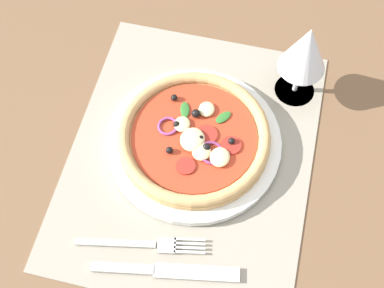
% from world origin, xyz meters
% --- Properties ---
extents(ground_plane, '(1.90, 1.40, 0.02)m').
position_xyz_m(ground_plane, '(0.00, 0.00, -0.01)').
color(ground_plane, brown).
extents(placemat, '(0.45, 0.36, 0.00)m').
position_xyz_m(placemat, '(0.00, 0.00, 0.00)').
color(placemat, gray).
rests_on(placemat, ground_plane).
extents(plate, '(0.26, 0.26, 0.01)m').
position_xyz_m(plate, '(-0.02, 0.00, 0.01)').
color(plate, silver).
rests_on(plate, placemat).
extents(pizza, '(0.23, 0.23, 0.03)m').
position_xyz_m(pizza, '(-0.02, 0.00, 0.03)').
color(pizza, tan).
rests_on(pizza, plate).
extents(fork, '(0.05, 0.18, 0.00)m').
position_xyz_m(fork, '(0.15, -0.03, 0.01)').
color(fork, silver).
rests_on(fork, placemat).
extents(knife, '(0.05, 0.20, 0.01)m').
position_xyz_m(knife, '(0.18, 0.01, 0.01)').
color(knife, silver).
rests_on(knife, placemat).
extents(wine_glass, '(0.07, 0.07, 0.15)m').
position_xyz_m(wine_glass, '(-0.15, 0.13, 0.10)').
color(wine_glass, silver).
rests_on(wine_glass, ground_plane).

